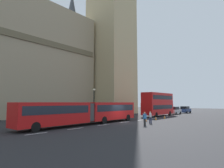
# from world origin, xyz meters

# --- Properties ---
(ground_plane) EXTENTS (160.00, 160.00, 0.00)m
(ground_plane) POSITION_xyz_m (0.00, 0.00, 0.00)
(ground_plane) COLOR #262628
(lane_centre_marking) EXTENTS (29.80, 0.16, 0.01)m
(lane_centre_marking) POSITION_xyz_m (0.64, 0.00, 0.01)
(lane_centre_marking) COLOR silver
(lane_centre_marking) RESTS_ON ground_plane
(articulated_bus) EXTENTS (18.82, 2.54, 2.90)m
(articulated_bus) POSITION_xyz_m (-5.20, 1.99, 1.75)
(articulated_bus) COLOR red
(articulated_bus) RESTS_ON ground_plane
(double_decker_bus) EXTENTS (10.00, 2.54, 4.90)m
(double_decker_bus) POSITION_xyz_m (15.35, 2.00, 2.71)
(double_decker_bus) COLOR red
(double_decker_bus) RESTS_ON ground_plane
(sedan_lead) EXTENTS (4.40, 1.86, 1.85)m
(sedan_lead) POSITION_xyz_m (24.54, 2.14, 0.91)
(sedan_lead) COLOR #B7B7BC
(sedan_lead) RESTS_ON ground_plane
(sedan_trailing) EXTENTS (4.40, 1.86, 1.85)m
(sedan_trailing) POSITION_xyz_m (31.44, 1.94, 0.91)
(sedan_trailing) COLOR navy
(sedan_trailing) RESTS_ON ground_plane
(traffic_cone_west) EXTENTS (0.36, 0.36, 0.58)m
(traffic_cone_west) POSITION_xyz_m (3.37, -1.97, 0.28)
(traffic_cone_west) COLOR black
(traffic_cone_west) RESTS_ON ground_plane
(traffic_cone_middle) EXTENTS (0.36, 0.36, 0.58)m
(traffic_cone_middle) POSITION_xyz_m (6.69, -1.91, 0.28)
(traffic_cone_middle) COLOR black
(traffic_cone_middle) RESTS_ON ground_plane
(traffic_cone_east) EXTENTS (0.36, 0.36, 0.58)m
(traffic_cone_east) POSITION_xyz_m (10.24, -1.82, 0.28)
(traffic_cone_east) COLOR black
(traffic_cone_east) RESTS_ON ground_plane
(street_lamp) EXTENTS (0.44, 0.44, 5.27)m
(street_lamp) POSITION_xyz_m (0.64, 6.50, 3.06)
(street_lamp) COLOR black
(street_lamp) RESTS_ON ground_plane
(pedestrian_near_cones) EXTENTS (0.46, 0.36, 1.69)m
(pedestrian_near_cones) POSITION_xyz_m (-1.31, -4.53, 0.91)
(pedestrian_near_cones) COLOR #333333
(pedestrian_near_cones) RESTS_ON ground_plane
(pedestrian_by_kerb) EXTENTS (0.46, 0.44, 1.69)m
(pedestrian_by_kerb) POSITION_xyz_m (1.39, -3.84, 0.91)
(pedestrian_by_kerb) COLOR #262D4C
(pedestrian_by_kerb) RESTS_ON ground_plane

